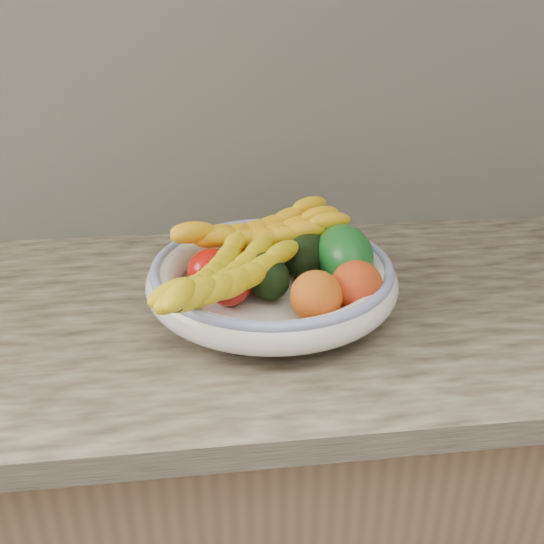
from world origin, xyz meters
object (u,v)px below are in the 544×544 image
at_px(fruit_bowl, 272,279).
at_px(green_mango, 344,254).
at_px(banana_bunch_front, 222,283).
at_px(banana_bunch_back, 259,237).

height_order(fruit_bowl, green_mango, green_mango).
relative_size(fruit_bowl, green_mango, 3.02).
distance_m(fruit_bowl, green_mango, 0.12).
xyz_separation_m(green_mango, banana_bunch_front, (-0.20, -0.09, 0.01)).
bearing_deg(banana_bunch_front, green_mango, -31.83).
xyz_separation_m(green_mango, banana_bunch_back, (-0.13, 0.06, 0.01)).
distance_m(green_mango, banana_bunch_front, 0.22).
xyz_separation_m(fruit_bowl, banana_bunch_front, (-0.08, -0.07, 0.03)).
height_order(fruit_bowl, banana_bunch_front, banana_bunch_front).
bearing_deg(banana_bunch_back, green_mango, -39.41).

